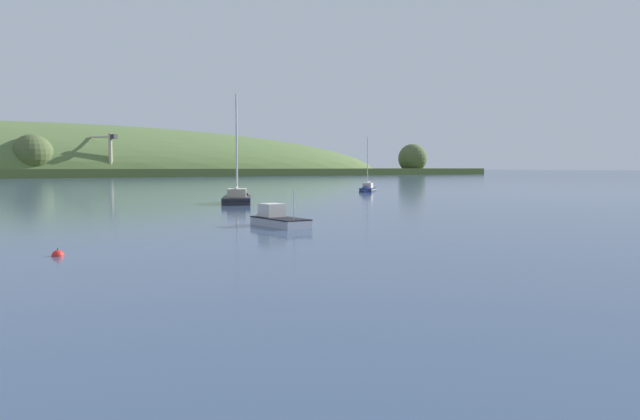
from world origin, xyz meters
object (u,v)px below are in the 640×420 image
Objects in this scene: sailboat_near_mooring at (237,200)px; fishing_boat_moored at (276,221)px; dockside_crane at (110,156)px; mooring_buoy_off_fishing_boat at (58,256)px; sailboat_midwater_white at (367,191)px.

fishing_boat_moored is (-8.50, -25.41, 0.00)m from sailboat_near_mooring.
dockside_crane is 1.30× the size of sailboat_near_mooring.
mooring_buoy_off_fishing_boat is at bearing 170.37° from sailboat_near_mooring.
fishing_boat_moored is at bearing 2.35° from sailboat_midwater_white.
sailboat_near_mooring reaches higher than fishing_boat_moored.
dockside_crane is 28.05× the size of mooring_buoy_off_fishing_boat.
sailboat_near_mooring reaches higher than mooring_buoy_off_fishing_boat.
sailboat_near_mooring is at bearing 54.77° from mooring_buoy_off_fishing_boat.
sailboat_midwater_white is 15.58× the size of mooring_buoy_off_fishing_boat.
sailboat_near_mooring is 2.45× the size of fishing_boat_moored.
sailboat_near_mooring is at bearing -16.07° from sailboat_midwater_white.
sailboat_midwater_white reaches higher than mooring_buoy_off_fishing_boat.
sailboat_near_mooring is 40.15m from mooring_buoy_off_fishing_boat.
sailboat_near_mooring is 1.38× the size of sailboat_midwater_white.
sailboat_near_mooring is at bearing -21.29° from fishing_boat_moored.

